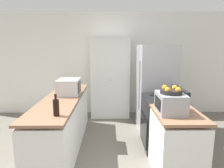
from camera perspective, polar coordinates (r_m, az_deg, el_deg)
The scene contains 10 objects.
wall_back at distance 5.20m, azimuth -0.18°, elevation 5.71°, with size 7.00×0.06×2.60m.
counter_left at distance 3.65m, azimuth -13.78°, elevation -10.85°, with size 0.60×2.44×0.90m.
counter_right at distance 2.97m, azimuth 17.82°, elevation -16.30°, with size 0.60×0.83×0.90m.
pantry_cabinet at distance 4.96m, azimuth -0.55°, elevation 1.63°, with size 0.94×0.50×1.94m.
stove at distance 3.66m, azimuth 14.21°, elevation -10.41°, with size 0.66×0.72×1.06m.
refrigerator at distance 4.29m, azimuth 12.27°, elevation -1.12°, with size 0.74×0.79×1.79m.
microwave at distance 3.67m, azimuth -12.20°, elevation -0.83°, with size 0.39×0.45×0.28m.
wine_bottle at distance 2.60m, azimuth -15.68°, elevation -6.40°, with size 0.08×0.08×0.28m.
toaster_oven at distance 2.74m, azimuth 16.36°, elevation -5.20°, with size 0.34×0.43×0.26m.
fruit_bowl at distance 2.68m, azimuth 16.54°, elevation -1.91°, with size 0.28×0.28×0.10m.
Camera 1 is at (-0.04, -1.98, 1.76)m, focal length 32.00 mm.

